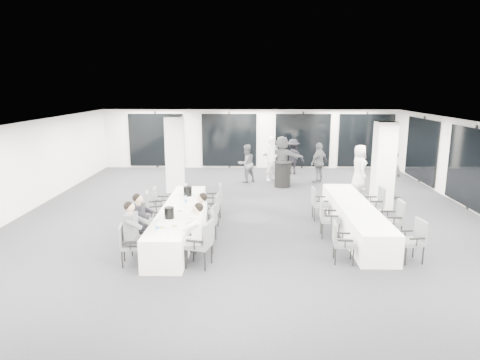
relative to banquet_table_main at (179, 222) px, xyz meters
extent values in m
cube|color=#242429|center=(1.89, 1.64, -0.39)|extent=(14.00, 16.00, 0.02)
cube|color=silver|center=(1.89, 1.64, 2.43)|extent=(14.00, 16.00, 0.02)
cube|color=silver|center=(-5.12, 1.64, 1.02)|extent=(0.02, 16.00, 2.80)
cube|color=silver|center=(1.89, 9.65, 1.02)|extent=(14.00, 0.02, 2.80)
cube|color=silver|center=(1.89, -6.37, 1.02)|extent=(14.00, 0.02, 2.80)
cube|color=black|center=(1.89, 9.58, 0.98)|extent=(13.60, 0.06, 2.50)
cube|color=black|center=(8.83, 2.64, 0.98)|extent=(0.06, 14.00, 2.50)
cube|color=silver|center=(-0.91, 4.84, 1.02)|extent=(0.60, 0.60, 2.80)
cube|color=silver|center=(6.09, 2.64, 1.02)|extent=(0.60, 0.60, 2.80)
cube|color=silver|center=(0.00, 0.00, 0.00)|extent=(0.90, 5.00, 0.75)
cube|color=silver|center=(4.71, 0.42, 0.00)|extent=(0.90, 5.00, 0.75)
cylinder|color=black|center=(3.15, 5.67, 0.11)|extent=(0.62, 0.62, 0.98)
cylinder|color=black|center=(3.15, 5.67, 0.60)|extent=(0.71, 0.71, 0.02)
cube|color=#4F5156|center=(-0.75, -1.90, 0.05)|extent=(0.51, 0.52, 0.08)
cube|color=#4F5156|center=(-0.96, -1.93, 0.31)|extent=(0.13, 0.44, 0.44)
cylinder|color=black|center=(-0.97, -1.74, -0.18)|extent=(0.03, 0.03, 0.39)
cylinder|color=black|center=(-0.90, -2.12, -0.18)|extent=(0.03, 0.03, 0.39)
cylinder|color=black|center=(-0.60, -1.68, -0.18)|extent=(0.03, 0.03, 0.39)
cylinder|color=black|center=(-0.53, -2.05, -0.18)|extent=(0.03, 0.03, 0.39)
cube|color=black|center=(-0.79, -1.66, 0.21)|extent=(0.32, 0.09, 0.04)
cube|color=black|center=(-0.71, -2.13, 0.21)|extent=(0.32, 0.09, 0.04)
cube|color=#4F5156|center=(-0.75, -1.19, 0.04)|extent=(0.52, 0.53, 0.07)
cube|color=#4F5156|center=(-0.94, -1.24, 0.28)|extent=(0.16, 0.42, 0.42)
cylinder|color=black|center=(-0.97, -1.06, -0.19)|extent=(0.03, 0.03, 0.37)
cylinder|color=black|center=(-0.88, -1.42, -0.19)|extent=(0.03, 0.03, 0.37)
cylinder|color=black|center=(-0.62, -0.97, -0.19)|extent=(0.03, 0.03, 0.37)
cylinder|color=black|center=(-0.53, -1.32, -0.19)|extent=(0.03, 0.03, 0.37)
cube|color=black|center=(-0.81, -0.97, 0.19)|extent=(0.31, 0.11, 0.04)
cube|color=black|center=(-0.69, -1.41, 0.19)|extent=(0.31, 0.11, 0.04)
cube|color=#4F5156|center=(-0.75, -0.38, 0.11)|extent=(0.59, 0.61, 0.09)
cube|color=#4F5156|center=(-0.98, -0.33, 0.40)|extent=(0.16, 0.50, 0.49)
cylinder|color=black|center=(-0.92, -0.13, -0.15)|extent=(0.04, 0.04, 0.44)
cylinder|color=black|center=(-1.00, -0.55, -0.15)|extent=(0.04, 0.04, 0.44)
cylinder|color=black|center=(-0.50, -0.22, -0.15)|extent=(0.04, 0.04, 0.44)
cylinder|color=black|center=(-0.58, -0.64, -0.15)|extent=(0.04, 0.04, 0.44)
cube|color=black|center=(-0.69, -0.12, 0.29)|extent=(0.37, 0.12, 0.04)
cube|color=black|center=(-0.81, -0.65, 0.29)|extent=(0.37, 0.12, 0.04)
cube|color=#4F5156|center=(-0.75, 0.69, 0.11)|extent=(0.60, 0.61, 0.09)
cube|color=#4F5156|center=(-0.98, 0.63, 0.40)|extent=(0.18, 0.49, 0.49)
cylinder|color=black|center=(-1.01, 0.85, -0.16)|extent=(0.04, 0.04, 0.44)
cylinder|color=black|center=(-0.91, 0.43, -0.16)|extent=(0.04, 0.04, 0.44)
cylinder|color=black|center=(-0.59, 0.95, -0.16)|extent=(0.04, 0.04, 0.44)
cylinder|color=black|center=(-0.49, 0.53, -0.16)|extent=(0.04, 0.04, 0.44)
cube|color=black|center=(-0.81, 0.95, 0.29)|extent=(0.36, 0.13, 0.04)
cube|color=black|center=(-0.69, 0.43, 0.29)|extent=(0.36, 0.13, 0.04)
cube|color=#4F5156|center=(-0.75, 1.52, 0.06)|extent=(0.48, 0.50, 0.08)
cube|color=#4F5156|center=(-0.96, 1.51, 0.33)|extent=(0.09, 0.45, 0.45)
cylinder|color=black|center=(-0.96, 1.70, -0.18)|extent=(0.04, 0.04, 0.40)
cylinder|color=black|center=(-0.93, 1.32, -0.18)|extent=(0.04, 0.04, 0.40)
cylinder|color=black|center=(-0.57, 1.73, -0.18)|extent=(0.04, 0.04, 0.40)
cylinder|color=black|center=(-0.54, 1.34, -0.18)|extent=(0.04, 0.04, 0.40)
cube|color=black|center=(-0.77, 1.77, 0.23)|extent=(0.33, 0.06, 0.04)
cube|color=black|center=(-0.73, 1.28, 0.23)|extent=(0.33, 0.06, 0.04)
cube|color=#4F5156|center=(0.75, -1.97, 0.11)|extent=(0.61, 0.63, 0.09)
cube|color=#4F5156|center=(0.98, -2.03, 0.40)|extent=(0.19, 0.50, 0.50)
cylinder|color=black|center=(0.91, -2.23, -0.15)|extent=(0.04, 0.04, 0.44)
cylinder|color=black|center=(1.01, -1.81, -0.15)|extent=(0.04, 0.04, 0.44)
cylinder|color=black|center=(0.49, -2.13, -0.15)|extent=(0.04, 0.04, 0.44)
cylinder|color=black|center=(0.59, -1.71, -0.15)|extent=(0.04, 0.04, 0.44)
cube|color=black|center=(0.68, -2.23, 0.30)|extent=(0.37, 0.13, 0.04)
cube|color=black|center=(0.82, -1.71, 0.30)|extent=(0.37, 0.13, 0.04)
cube|color=#4F5156|center=(0.75, -1.10, 0.09)|extent=(0.55, 0.57, 0.08)
cube|color=#4F5156|center=(0.97, -1.06, 0.36)|extent=(0.15, 0.47, 0.47)
cylinder|color=black|center=(0.99, -1.26, -0.17)|extent=(0.04, 0.04, 0.42)
cylinder|color=black|center=(0.91, -0.86, -0.17)|extent=(0.04, 0.04, 0.42)
cylinder|color=black|center=(0.59, -1.34, -0.17)|extent=(0.04, 0.04, 0.42)
cylinder|color=black|center=(0.51, -0.94, -0.17)|extent=(0.04, 0.04, 0.42)
cube|color=black|center=(0.80, -1.35, 0.26)|extent=(0.35, 0.11, 0.04)
cube|color=black|center=(0.70, -0.85, 0.26)|extent=(0.35, 0.11, 0.04)
cube|color=#4F5156|center=(0.75, -0.43, 0.08)|extent=(0.55, 0.57, 0.08)
cube|color=#4F5156|center=(0.97, -0.47, 0.35)|extent=(0.15, 0.46, 0.46)
cylinder|color=black|center=(0.90, -0.66, -0.17)|extent=(0.04, 0.04, 0.41)
cylinder|color=black|center=(0.99, -0.27, -0.17)|extent=(0.04, 0.04, 0.41)
cylinder|color=black|center=(0.51, -0.58, -0.17)|extent=(0.04, 0.04, 0.41)
cylinder|color=black|center=(0.60, -0.19, -0.17)|extent=(0.04, 0.04, 0.41)
cube|color=black|center=(0.70, -0.67, 0.25)|extent=(0.34, 0.11, 0.04)
cube|color=black|center=(0.80, -0.18, 0.25)|extent=(0.34, 0.11, 0.04)
cube|color=#4F5156|center=(0.75, 0.60, 0.08)|extent=(0.51, 0.53, 0.08)
cube|color=#4F5156|center=(0.97, 0.58, 0.35)|extent=(0.10, 0.47, 0.47)
cylinder|color=black|center=(0.93, 0.38, -0.17)|extent=(0.04, 0.04, 0.42)
cylinder|color=black|center=(0.97, 0.79, -0.17)|extent=(0.04, 0.04, 0.42)
cylinder|color=black|center=(0.53, 0.42, -0.17)|extent=(0.04, 0.04, 0.42)
cylinder|color=black|center=(0.57, 0.82, -0.17)|extent=(0.04, 0.04, 0.42)
cube|color=black|center=(0.73, 0.35, 0.25)|extent=(0.35, 0.07, 0.04)
cube|color=black|center=(0.77, 0.86, 0.25)|extent=(0.35, 0.07, 0.04)
cube|color=#4F5156|center=(0.75, 1.70, 0.10)|extent=(0.53, 0.55, 0.08)
cube|color=#4F5156|center=(0.98, 1.72, 0.38)|extent=(0.11, 0.49, 0.48)
cylinder|color=black|center=(0.98, 1.51, -0.16)|extent=(0.04, 0.04, 0.43)
cylinder|color=black|center=(0.94, 1.93, -0.16)|extent=(0.04, 0.04, 0.43)
cylinder|color=black|center=(0.56, 1.47, -0.16)|extent=(0.04, 0.04, 0.43)
cylinder|color=black|center=(0.52, 1.89, -0.16)|extent=(0.04, 0.04, 0.43)
cube|color=black|center=(0.78, 1.44, 0.28)|extent=(0.36, 0.08, 0.04)
cube|color=black|center=(0.72, 1.96, 0.28)|extent=(0.36, 0.08, 0.04)
cube|color=#4F5156|center=(3.96, -1.68, 0.06)|extent=(0.49, 0.50, 0.08)
cube|color=#4F5156|center=(3.75, -1.66, 0.32)|extent=(0.10, 0.45, 0.44)
cylinder|color=black|center=(3.79, -1.47, -0.18)|extent=(0.03, 0.03, 0.39)
cylinder|color=black|center=(3.75, -1.85, -0.18)|extent=(0.03, 0.03, 0.39)
cylinder|color=black|center=(4.17, -1.51, -0.18)|extent=(0.03, 0.03, 0.39)
cylinder|color=black|center=(4.13, -1.89, -0.18)|extent=(0.03, 0.03, 0.39)
cube|color=black|center=(3.98, -1.44, 0.22)|extent=(0.33, 0.07, 0.04)
cube|color=black|center=(3.93, -1.92, 0.22)|extent=(0.33, 0.07, 0.04)
cube|color=#4F5156|center=(3.96, -0.03, 0.09)|extent=(0.52, 0.54, 0.08)
cube|color=#4F5156|center=(3.73, -0.01, 0.38)|extent=(0.10, 0.48, 0.48)
cylinder|color=black|center=(3.77, 0.19, -0.16)|extent=(0.04, 0.04, 0.43)
cylinder|color=black|center=(3.73, -0.22, -0.16)|extent=(0.04, 0.04, 0.43)
cylinder|color=black|center=(4.18, 0.16, -0.16)|extent=(0.04, 0.04, 0.43)
cylinder|color=black|center=(4.15, -0.26, -0.16)|extent=(0.04, 0.04, 0.43)
cube|color=black|center=(3.98, 0.23, 0.27)|extent=(0.36, 0.07, 0.04)
cube|color=black|center=(3.94, -0.29, 0.27)|extent=(0.36, 0.07, 0.04)
cube|color=#4F5156|center=(3.96, 1.46, 0.08)|extent=(0.47, 0.49, 0.08)
cube|color=#4F5156|center=(3.74, 1.46, 0.36)|extent=(0.06, 0.47, 0.47)
cylinder|color=black|center=(3.76, 1.67, -0.17)|extent=(0.04, 0.04, 0.42)
cylinder|color=black|center=(3.76, 1.26, -0.17)|extent=(0.04, 0.04, 0.42)
cylinder|color=black|center=(4.16, 1.67, -0.17)|extent=(0.04, 0.04, 0.42)
cylinder|color=black|center=(4.16, 1.26, -0.17)|extent=(0.04, 0.04, 0.42)
cube|color=black|center=(3.96, 1.72, 0.25)|extent=(0.35, 0.04, 0.04)
cube|color=black|center=(3.96, 1.21, 0.25)|extent=(0.35, 0.04, 0.04)
cube|color=#4F5156|center=(5.46, -1.61, 0.08)|extent=(0.54, 0.56, 0.08)
cube|color=#4F5156|center=(5.68, -1.58, 0.36)|extent=(0.13, 0.47, 0.47)
cylinder|color=black|center=(5.69, -1.79, -0.17)|extent=(0.04, 0.04, 0.42)
cylinder|color=black|center=(5.63, -1.38, -0.17)|extent=(0.04, 0.04, 0.42)
cylinder|color=black|center=(5.29, -1.85, -0.17)|extent=(0.04, 0.04, 0.42)
cylinder|color=black|center=(5.23, -1.44, -0.17)|extent=(0.04, 0.04, 0.42)
cube|color=black|center=(5.50, -1.87, 0.26)|extent=(0.35, 0.09, 0.04)
cube|color=black|center=(5.42, -1.36, 0.26)|extent=(0.35, 0.09, 0.04)
cube|color=#4F5156|center=(5.46, -0.22, 0.12)|extent=(0.52, 0.54, 0.09)
cube|color=#4F5156|center=(5.70, -0.23, 0.41)|extent=(0.08, 0.50, 0.50)
cylinder|color=black|center=(5.67, -0.45, -0.15)|extent=(0.04, 0.04, 0.45)
cylinder|color=black|center=(5.68, -0.01, -0.15)|extent=(0.04, 0.04, 0.45)
cylinder|color=black|center=(5.24, -0.44, -0.15)|extent=(0.04, 0.04, 0.45)
cylinder|color=black|center=(5.25, 0.00, -0.15)|extent=(0.04, 0.04, 0.45)
cube|color=black|center=(5.45, -0.50, 0.30)|extent=(0.37, 0.05, 0.04)
cube|color=black|center=(5.47, 0.05, 0.30)|extent=(0.37, 0.05, 0.04)
cube|color=#4F5156|center=(5.46, 1.35, 0.10)|extent=(0.50, 0.52, 0.09)
cube|color=#4F5156|center=(5.69, 1.36, 0.39)|extent=(0.07, 0.49, 0.49)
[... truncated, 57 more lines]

